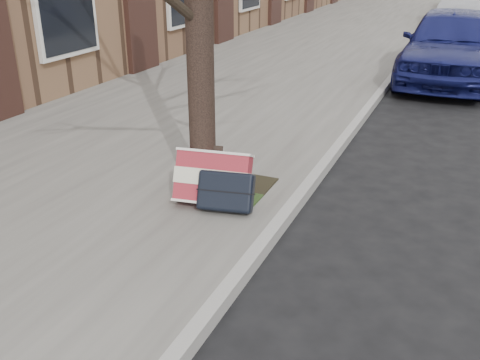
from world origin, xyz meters
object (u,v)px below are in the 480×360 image
at_px(suitcase_navy, 226,191).
at_px(car_near_mid, 468,7).
at_px(car_near_front, 450,44).
at_px(suitcase_red, 213,178).

relative_size(suitcase_navy, car_near_mid, 0.13).
bearing_deg(suitcase_navy, car_near_mid, 73.28).
relative_size(car_near_front, car_near_mid, 1.03).
bearing_deg(car_near_mid, car_near_front, -86.69).
distance_m(suitcase_red, car_near_front, 7.40).
relative_size(suitcase_red, suitcase_navy, 1.35).
height_order(suitcase_red, car_near_mid, car_near_mid).
bearing_deg(car_near_mid, suitcase_navy, -92.17).
distance_m(car_near_front, car_near_mid, 8.40).
bearing_deg(suitcase_navy, car_near_front, 67.08).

